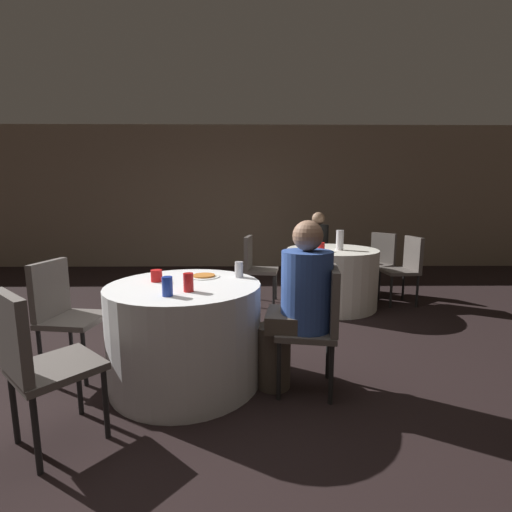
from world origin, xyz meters
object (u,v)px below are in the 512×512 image
at_px(chair_far_north, 316,254).
at_px(chair_far_northeast, 379,258).
at_px(chair_near_west, 62,307).
at_px(chair_far_west, 255,263).
at_px(chair_near_southwest, 36,356).
at_px(soda_can_silver, 239,270).
at_px(table_near, 186,332).
at_px(table_far, 331,277).
at_px(person_black_shirt, 318,252).
at_px(soda_can_blue, 167,286).
at_px(bottle_far, 340,240).
at_px(soda_can_red, 188,282).
at_px(pizza_plate_near, 204,276).
at_px(person_blue_shirt, 297,305).
at_px(chair_near_east, 319,318).
at_px(chair_far_east, 406,264).

bearing_deg(chair_far_north, chair_far_northeast, 151.90).
bearing_deg(chair_near_west, chair_far_west, 148.84).
height_order(chair_near_southwest, soda_can_silver, chair_near_southwest).
height_order(table_near, table_far, same).
distance_m(chair_near_southwest, soda_can_silver, 1.41).
bearing_deg(chair_near_west, person_black_shirt, 143.35).
relative_size(soda_can_blue, bottle_far, 0.50).
bearing_deg(person_black_shirt, chair_near_southwest, 57.19).
relative_size(soda_can_blue, soda_can_silver, 1.00).
distance_m(chair_far_north, soda_can_red, 3.34).
height_order(chair_near_southwest, soda_can_red, chair_near_southwest).
relative_size(chair_near_southwest, pizza_plate_near, 3.54).
height_order(table_near, person_blue_shirt, person_blue_shirt).
xyz_separation_m(chair_near_east, chair_near_west, (-1.90, 0.27, 0.00)).
height_order(chair_far_northeast, chair_far_north, same).
height_order(table_far, chair_near_southwest, chair_near_southwest).
xyz_separation_m(chair_far_east, soda_can_blue, (-2.50, -2.23, 0.27)).
bearing_deg(chair_near_east, bottle_far, -8.98).
xyz_separation_m(table_near, person_black_shirt, (1.47, 2.65, 0.21)).
bearing_deg(person_black_shirt, soda_can_red, 62.93).
xyz_separation_m(chair_far_north, person_black_shirt, (0.00, -0.16, 0.05)).
bearing_deg(chair_near_southwest, chair_near_west, 151.78).
distance_m(chair_far_east, chair_far_northeast, 0.51).
bearing_deg(soda_can_blue, table_far, 54.67).
height_order(chair_far_north, soda_can_red, chair_far_north).
bearing_deg(table_far, chair_far_west, 171.36).
xyz_separation_m(chair_far_west, soda_can_blue, (-0.56, -2.30, 0.27)).
xyz_separation_m(chair_near_west, chair_far_west, (1.47, 1.86, 0.00)).
xyz_separation_m(chair_far_west, bottle_far, (1.03, -0.24, 0.33)).
bearing_deg(chair_far_east, table_far, 90.00).
relative_size(chair_near_east, chair_near_west, 1.00).
distance_m(table_far, soda_can_silver, 2.01).
distance_m(chair_far_northeast, chair_far_north, 0.92).
distance_m(person_black_shirt, pizza_plate_near, 2.78).
distance_m(table_far, chair_far_west, 0.99).
distance_m(table_near, person_black_shirt, 3.04).
height_order(chair_far_north, person_blue_shirt, person_blue_shirt).
bearing_deg(table_near, person_black_shirt, 60.93).
bearing_deg(chair_near_southwest, chair_far_west, 107.77).
distance_m(table_far, person_blue_shirt, 2.09).
height_order(person_blue_shirt, pizza_plate_near, person_blue_shirt).
bearing_deg(soda_can_red, pizza_plate_near, 85.09).
height_order(chair_far_west, pizza_plate_near, chair_far_west).
relative_size(chair_near_west, soda_can_red, 7.17).
relative_size(pizza_plate_near, bottle_far, 1.02).
distance_m(chair_far_east, soda_can_silver, 2.69).
bearing_deg(chair_far_north, bottle_far, 93.45).
relative_size(chair_near_east, pizza_plate_near, 3.54).
distance_m(table_far, soda_can_blue, 2.67).
bearing_deg(soda_can_red, chair_far_northeast, 49.58).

